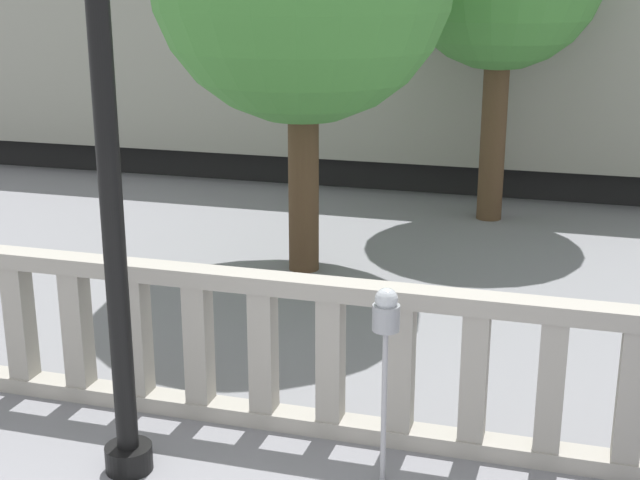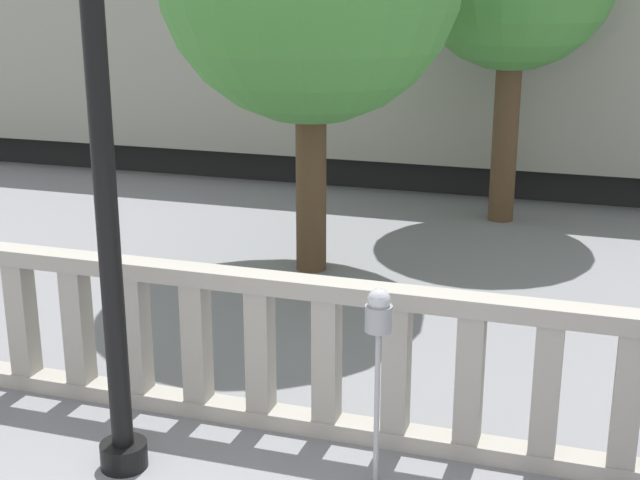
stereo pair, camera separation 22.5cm
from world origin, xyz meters
name	(u,v)px [view 1 (the left image)]	position (x,y,z in m)	size (l,w,h in m)	color
balustrade	(297,354)	(0.00, 3.12, 0.66)	(17.62, 0.24, 1.33)	#9E998E
lamppost	(102,66)	(-1.04, 2.14, 3.05)	(0.36, 0.36, 5.78)	black
parking_meter	(386,324)	(0.86, 2.53, 1.26)	(0.20, 0.20, 1.53)	#99999E
train_near	(493,75)	(0.55, 12.94, 1.91)	(23.83, 3.08, 4.24)	black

